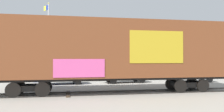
# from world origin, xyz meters

# --- Properties ---
(ground_plane) EXTENTS (260.00, 260.00, 0.00)m
(ground_plane) POSITION_xyz_m (0.00, 0.00, 0.00)
(ground_plane) COLOR gray
(track) EXTENTS (60.00, 2.53, 0.08)m
(track) POSITION_xyz_m (-0.42, -0.00, 0.04)
(track) COLOR #4C4742
(track) RESTS_ON ground_plane
(freight_car) EXTENTS (16.33, 3.12, 5.13)m
(freight_car) POSITION_xyz_m (-0.39, -0.00, 2.93)
(freight_car) COLOR brown
(freight_car) RESTS_ON ground_plane
(flagpole) EXTENTS (0.77, 1.12, 9.39)m
(flagpole) POSITION_xyz_m (-6.16, 13.59, 5.60)
(flagpole) COLOR silver
(flagpole) RESTS_ON ground_plane
(hillside) EXTENTS (117.28, 43.95, 13.20)m
(hillside) POSITION_xyz_m (0.02, 78.31, 4.25)
(hillside) COLOR silver
(hillside) RESTS_ON ground_plane
(parked_car_blue) EXTENTS (4.73, 2.44, 1.58)m
(parked_car_blue) POSITION_xyz_m (-4.38, 6.20, 0.79)
(parked_car_blue) COLOR navy
(parked_car_blue) RESTS_ON ground_plane
(parked_car_white) EXTENTS (4.42, 2.19, 1.78)m
(parked_car_white) POSITION_xyz_m (1.93, 6.42, 0.87)
(parked_car_white) COLOR silver
(parked_car_white) RESTS_ON ground_plane
(parked_car_silver) EXTENTS (4.93, 2.37, 1.51)m
(parked_car_silver) POSITION_xyz_m (8.71, 6.01, 0.79)
(parked_car_silver) COLOR #B7BABF
(parked_car_silver) RESTS_ON ground_plane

